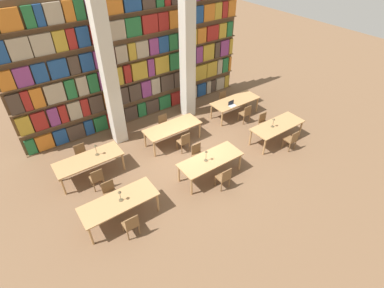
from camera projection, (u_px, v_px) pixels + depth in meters
name	position (u px, v px, depth m)	size (l,w,h in m)	color
ground_plane	(190.00, 157.00, 11.70)	(40.00, 40.00, 0.00)	brown
bookshelf_bank	(138.00, 60.00, 12.49)	(10.46, 0.35, 5.50)	brown
pillar_left	(108.00, 72.00, 10.79)	(0.50, 0.50, 6.00)	beige
pillar_center	(187.00, 52.00, 12.37)	(0.50, 0.50, 6.00)	beige
reading_table_0	(119.00, 203.00, 8.92)	(2.32, 0.92, 0.78)	tan
chair_0	(131.00, 224.00, 8.57)	(0.42, 0.40, 0.88)	brown
chair_1	(110.00, 193.00, 9.53)	(0.42, 0.40, 0.88)	brown
desk_lamp_0	(120.00, 194.00, 8.73)	(0.14, 0.14, 0.40)	brown
reading_table_1	(210.00, 160.00, 10.44)	(2.32, 0.92, 0.78)	tan
chair_2	(224.00, 177.00, 10.10)	(0.42, 0.40, 0.88)	brown
chair_3	(198.00, 154.00, 11.06)	(0.42, 0.40, 0.88)	brown
desk_lamp_1	(206.00, 154.00, 10.14)	(0.14, 0.14, 0.45)	brown
reading_table_2	(277.00, 126.00, 12.11)	(2.32, 0.92, 0.78)	tan
chair_4	(292.00, 139.00, 11.79)	(0.42, 0.40, 0.88)	brown
chair_5	(264.00, 122.00, 12.75)	(0.42, 0.40, 0.88)	brown
desk_lamp_2	(274.00, 121.00, 11.80)	(0.14, 0.14, 0.40)	brown
reading_table_3	(89.00, 160.00, 10.44)	(2.32, 0.92, 0.78)	tan
chair_6	(97.00, 178.00, 10.08)	(0.42, 0.40, 0.88)	brown
chair_7	(82.00, 155.00, 11.04)	(0.42, 0.40, 0.88)	brown
desk_lamp_3	(96.00, 148.00, 10.38)	(0.14, 0.14, 0.46)	brown
reading_table_4	(173.00, 128.00, 12.02)	(2.32, 0.92, 0.78)	tan
chair_8	(184.00, 141.00, 11.70)	(0.42, 0.40, 0.88)	brown
chair_9	(164.00, 124.00, 12.66)	(0.42, 0.40, 0.88)	brown
reading_table_5	(235.00, 102.00, 13.70)	(2.32, 0.92, 0.78)	tan
chair_10	(245.00, 113.00, 13.34)	(0.42, 0.40, 0.88)	brown
chair_11	(224.00, 100.00, 14.31)	(0.42, 0.40, 0.88)	brown
laptop	(232.00, 105.00, 13.26)	(0.32, 0.22, 0.21)	silver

